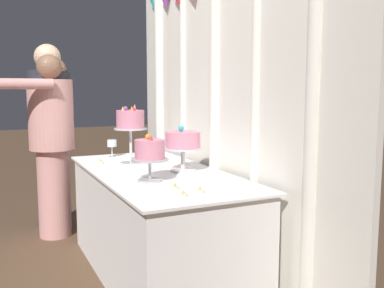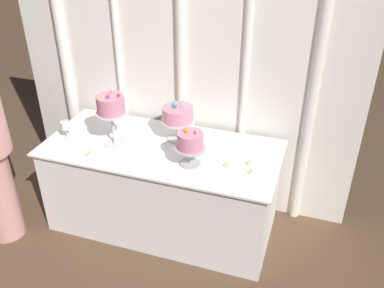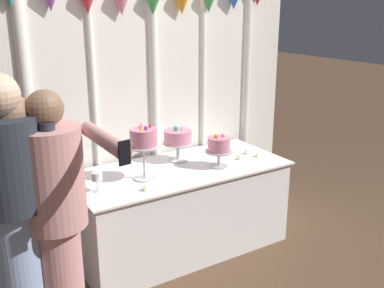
{
  "view_description": "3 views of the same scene",
  "coord_description": "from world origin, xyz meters",
  "px_view_note": "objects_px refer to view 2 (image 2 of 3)",
  "views": [
    {
      "loc": [
        2.69,
        -0.92,
        1.27
      ],
      "look_at": [
        0.27,
        0.24,
        0.93
      ],
      "focal_mm": 40.72,
      "sensor_mm": 36.0,
      "label": 1
    },
    {
      "loc": [
        1.06,
        -2.35,
        2.33
      ],
      "look_at": [
        0.23,
        0.13,
        0.78
      ],
      "focal_mm": 39.07,
      "sensor_mm": 36.0,
      "label": 2
    },
    {
      "loc": [
        -1.73,
        -2.83,
        2.0
      ],
      "look_at": [
        0.14,
        0.14,
        0.89
      ],
      "focal_mm": 41.94,
      "sensor_mm": 36.0,
      "label": 3
    }
  ],
  "objects_px": {
    "tealight_far_left": "(89,154)",
    "tealight_far_right": "(251,172)",
    "cake_display_leftmost": "(111,107)",
    "tealight_near_left": "(227,165)",
    "tealight_near_right": "(250,163)",
    "cake_table": "(163,187)",
    "cake_display_rightmost": "(190,143)",
    "cake_display_center": "(178,116)",
    "wine_glass": "(65,126)"
  },
  "relations": [
    {
      "from": "cake_display_center",
      "to": "wine_glass",
      "type": "bearing_deg",
      "value": -161.77
    },
    {
      "from": "tealight_near_right",
      "to": "tealight_far_right",
      "type": "xyz_separation_m",
      "value": [
        0.03,
        -0.11,
        -0.0
      ]
    },
    {
      "from": "wine_glass",
      "to": "tealight_near_left",
      "type": "bearing_deg",
      "value": 0.65
    },
    {
      "from": "cake_display_leftmost",
      "to": "wine_glass",
      "type": "relative_size",
      "value": 3.08
    },
    {
      "from": "cake_display_rightmost",
      "to": "cake_display_leftmost",
      "type": "bearing_deg",
      "value": 172.63
    },
    {
      "from": "cake_display_center",
      "to": "cake_display_rightmost",
      "type": "xyz_separation_m",
      "value": [
        0.2,
        -0.31,
        -0.02
      ]
    },
    {
      "from": "cake_display_leftmost",
      "to": "cake_display_rightmost",
      "type": "relative_size",
      "value": 1.56
    },
    {
      "from": "cake_display_leftmost",
      "to": "tealight_far_left",
      "type": "height_order",
      "value": "cake_display_leftmost"
    },
    {
      "from": "tealight_near_right",
      "to": "cake_display_rightmost",
      "type": "bearing_deg",
      "value": -160.95
    },
    {
      "from": "cake_display_leftmost",
      "to": "tealight_near_left",
      "type": "relative_size",
      "value": 10.07
    },
    {
      "from": "tealight_far_left",
      "to": "tealight_far_right",
      "type": "xyz_separation_m",
      "value": [
        1.15,
        0.15,
        -0.0
      ]
    },
    {
      "from": "wine_glass",
      "to": "cake_display_leftmost",
      "type": "bearing_deg",
      "value": 6.08
    },
    {
      "from": "tealight_near_left",
      "to": "cake_table",
      "type": "bearing_deg",
      "value": 170.25
    },
    {
      "from": "tealight_far_left",
      "to": "tealight_near_right",
      "type": "distance_m",
      "value": 1.15
    },
    {
      "from": "cake_display_rightmost",
      "to": "tealight_near_left",
      "type": "xyz_separation_m",
      "value": [
        0.25,
        0.05,
        -0.17
      ]
    },
    {
      "from": "wine_glass",
      "to": "tealight_near_right",
      "type": "distance_m",
      "value": 1.41
    },
    {
      "from": "cake_display_leftmost",
      "to": "tealight_near_right",
      "type": "height_order",
      "value": "cake_display_leftmost"
    },
    {
      "from": "cake_display_leftmost",
      "to": "cake_display_center",
      "type": "relative_size",
      "value": 1.43
    },
    {
      "from": "cake_display_leftmost",
      "to": "wine_glass",
      "type": "height_order",
      "value": "cake_display_leftmost"
    },
    {
      "from": "tealight_far_left",
      "to": "tealight_far_right",
      "type": "relative_size",
      "value": 1.03
    },
    {
      "from": "tealight_near_right",
      "to": "tealight_far_left",
      "type": "bearing_deg",
      "value": -167.07
    },
    {
      "from": "cake_table",
      "to": "tealight_near_left",
      "type": "distance_m",
      "value": 0.65
    },
    {
      "from": "wine_glass",
      "to": "tealight_far_right",
      "type": "height_order",
      "value": "wine_glass"
    },
    {
      "from": "cake_table",
      "to": "tealight_far_right",
      "type": "bearing_deg",
      "value": -9.63
    },
    {
      "from": "cake_display_rightmost",
      "to": "tealight_near_right",
      "type": "distance_m",
      "value": 0.45
    },
    {
      "from": "cake_table",
      "to": "cake_display_rightmost",
      "type": "bearing_deg",
      "value": -27.42
    },
    {
      "from": "cake_table",
      "to": "tealight_near_left",
      "type": "height_order",
      "value": "tealight_near_left"
    },
    {
      "from": "cake_table",
      "to": "tealight_far_right",
      "type": "distance_m",
      "value": 0.8
    },
    {
      "from": "cake_display_center",
      "to": "tealight_far_left",
      "type": "distance_m",
      "value": 0.7
    },
    {
      "from": "cake_display_rightmost",
      "to": "tealight_near_right",
      "type": "xyz_separation_m",
      "value": [
        0.39,
        0.14,
        -0.16
      ]
    },
    {
      "from": "cake_display_rightmost",
      "to": "tealight_far_right",
      "type": "relative_size",
      "value": 6.59
    },
    {
      "from": "cake_table",
      "to": "wine_glass",
      "type": "relative_size",
      "value": 12.42
    },
    {
      "from": "cake_display_center",
      "to": "tealight_near_left",
      "type": "distance_m",
      "value": 0.55
    },
    {
      "from": "cake_display_center",
      "to": "tealight_near_right",
      "type": "relative_size",
      "value": 6.42
    },
    {
      "from": "cake_display_rightmost",
      "to": "wine_glass",
      "type": "distance_m",
      "value": 1.02
    },
    {
      "from": "tealight_far_right",
      "to": "tealight_near_right",
      "type": "bearing_deg",
      "value": 105.91
    },
    {
      "from": "cake_display_rightmost",
      "to": "wine_glass",
      "type": "xyz_separation_m",
      "value": [
        -1.02,
        0.04,
        -0.07
      ]
    },
    {
      "from": "cake_display_center",
      "to": "cake_display_rightmost",
      "type": "height_order",
      "value": "cake_display_center"
    },
    {
      "from": "cake_display_rightmost",
      "to": "tealight_near_right",
      "type": "height_order",
      "value": "cake_display_rightmost"
    },
    {
      "from": "cake_table",
      "to": "tealight_far_right",
      "type": "height_order",
      "value": "tealight_far_right"
    },
    {
      "from": "cake_table",
      "to": "cake_display_leftmost",
      "type": "xyz_separation_m",
      "value": [
        -0.35,
        -0.06,
        0.67
      ]
    },
    {
      "from": "cake_table",
      "to": "tealight_near_right",
      "type": "distance_m",
      "value": 0.77
    },
    {
      "from": "cake_table",
      "to": "cake_display_center",
      "type": "relative_size",
      "value": 5.78
    },
    {
      "from": "tealight_far_left",
      "to": "tealight_far_right",
      "type": "bearing_deg",
      "value": 7.25
    },
    {
      "from": "tealight_near_left",
      "to": "tealight_far_right",
      "type": "height_order",
      "value": "same"
    },
    {
      "from": "cake_display_center",
      "to": "wine_glass",
      "type": "xyz_separation_m",
      "value": [
        -0.81,
        -0.27,
        -0.09
      ]
    },
    {
      "from": "tealight_near_right",
      "to": "tealight_far_right",
      "type": "bearing_deg",
      "value": -74.09
    },
    {
      "from": "wine_glass",
      "to": "tealight_far_left",
      "type": "height_order",
      "value": "wine_glass"
    },
    {
      "from": "tealight_far_left",
      "to": "tealight_near_right",
      "type": "height_order",
      "value": "tealight_far_left"
    },
    {
      "from": "cake_table",
      "to": "tealight_far_left",
      "type": "height_order",
      "value": "tealight_far_left"
    }
  ]
}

